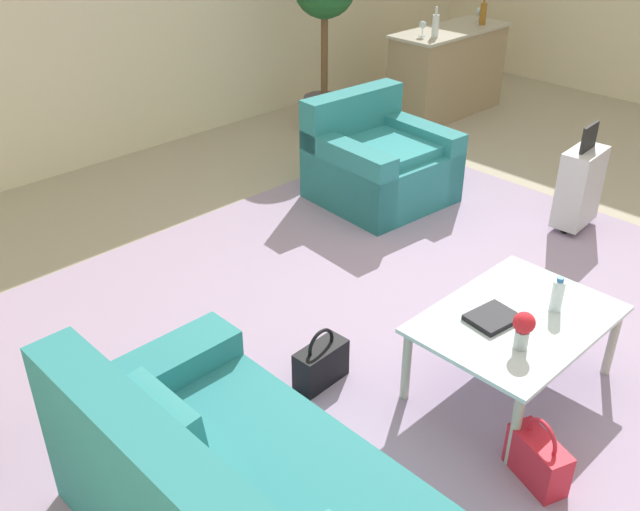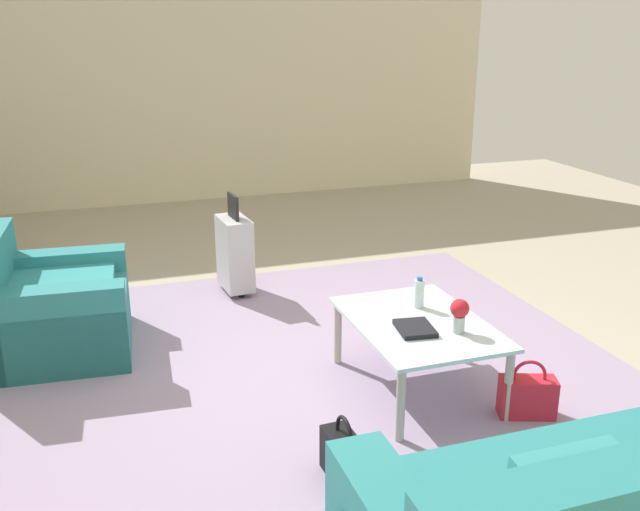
{
  "view_description": "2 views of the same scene",
  "coord_description": "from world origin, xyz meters",
  "px_view_note": "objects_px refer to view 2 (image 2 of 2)",
  "views": [
    {
      "loc": [
        -3.31,
        -1.99,
        2.63
      ],
      "look_at": [
        -0.89,
        0.5,
        0.62
      ],
      "focal_mm": 40.0,
      "sensor_mm": 36.0,
      "label": 1
    },
    {
      "loc": [
        -3.96,
        1.33,
        2.18
      ],
      "look_at": [
        -0.37,
        0.12,
        0.94
      ],
      "focal_mm": 40.0,
      "sensor_mm": 36.0,
      "label": 2
    }
  ],
  "objects_px": {
    "armchair": "(45,312)",
    "suitcase_silver": "(235,252)",
    "water_bottle": "(419,293)",
    "handbag_red": "(527,396)",
    "coffee_table_book": "(415,328)",
    "flower_vase": "(459,313)",
    "handbag_black": "(344,458)",
    "coffee_table": "(418,329)"
  },
  "relations": [
    {
      "from": "armchair",
      "to": "suitcase_silver",
      "type": "xyz_separation_m",
      "value": [
        0.69,
        -1.47,
        0.06
      ]
    },
    {
      "from": "water_bottle",
      "to": "handbag_red",
      "type": "relative_size",
      "value": 0.57
    },
    {
      "from": "coffee_table_book",
      "to": "flower_vase",
      "type": "bearing_deg",
      "value": -105.58
    },
    {
      "from": "armchair",
      "to": "water_bottle",
      "type": "relative_size",
      "value": 5.17
    },
    {
      "from": "water_bottle",
      "to": "suitcase_silver",
      "type": "bearing_deg",
      "value": 23.96
    },
    {
      "from": "suitcase_silver",
      "to": "coffee_table_book",
      "type": "bearing_deg",
      "value": -163.7
    },
    {
      "from": "handbag_black",
      "to": "water_bottle",
      "type": "bearing_deg",
      "value": -42.33
    },
    {
      "from": "suitcase_silver",
      "to": "handbag_red",
      "type": "relative_size",
      "value": 2.37
    },
    {
      "from": "coffee_table",
      "to": "suitcase_silver",
      "type": "height_order",
      "value": "suitcase_silver"
    },
    {
      "from": "coffee_table",
      "to": "suitcase_silver",
      "type": "bearing_deg",
      "value": 19.29
    },
    {
      "from": "water_bottle",
      "to": "handbag_black",
      "type": "distance_m",
      "value": 1.33
    },
    {
      "from": "handbag_red",
      "to": "water_bottle",
      "type": "bearing_deg",
      "value": 28.15
    },
    {
      "from": "suitcase_silver",
      "to": "armchair",
      "type": "bearing_deg",
      "value": 115.27
    },
    {
      "from": "armchair",
      "to": "flower_vase",
      "type": "height_order",
      "value": "armchair"
    },
    {
      "from": "water_bottle",
      "to": "handbag_black",
      "type": "relative_size",
      "value": 0.57
    },
    {
      "from": "handbag_red",
      "to": "armchair",
      "type": "bearing_deg",
      "value": 55.77
    },
    {
      "from": "armchair",
      "to": "flower_vase",
      "type": "distance_m",
      "value": 2.79
    },
    {
      "from": "coffee_table_book",
      "to": "handbag_black",
      "type": "height_order",
      "value": "coffee_table_book"
    },
    {
      "from": "coffee_table",
      "to": "suitcase_silver",
      "type": "distance_m",
      "value": 2.12
    },
    {
      "from": "coffee_table_book",
      "to": "water_bottle",
      "type": "bearing_deg",
      "value": -21.44
    },
    {
      "from": "water_bottle",
      "to": "handbag_black",
      "type": "xyz_separation_m",
      "value": [
        -0.93,
        0.85,
        -0.43
      ]
    },
    {
      "from": "water_bottle",
      "to": "coffee_table",
      "type": "bearing_deg",
      "value": 153.43
    },
    {
      "from": "water_bottle",
      "to": "flower_vase",
      "type": "distance_m",
      "value": 0.42
    },
    {
      "from": "flower_vase",
      "to": "suitcase_silver",
      "type": "relative_size",
      "value": 0.24
    },
    {
      "from": "flower_vase",
      "to": "suitcase_silver",
      "type": "height_order",
      "value": "suitcase_silver"
    },
    {
      "from": "water_bottle",
      "to": "coffee_table_book",
      "type": "xyz_separation_m",
      "value": [
        -0.32,
        0.18,
        -0.08
      ]
    },
    {
      "from": "armchair",
      "to": "flower_vase",
      "type": "xyz_separation_m",
      "value": [
        -1.53,
        -2.32,
        0.29
      ]
    },
    {
      "from": "coffee_table_book",
      "to": "flower_vase",
      "type": "relative_size",
      "value": 1.24
    },
    {
      "from": "coffee_table",
      "to": "coffee_table_book",
      "type": "distance_m",
      "value": 0.16
    },
    {
      "from": "water_bottle",
      "to": "suitcase_silver",
      "type": "height_order",
      "value": "suitcase_silver"
    },
    {
      "from": "coffee_table_book",
      "to": "handbag_red",
      "type": "relative_size",
      "value": 0.71
    },
    {
      "from": "handbag_black",
      "to": "handbag_red",
      "type": "xyz_separation_m",
      "value": [
        0.24,
        -1.22,
        0.0
      ]
    },
    {
      "from": "coffee_table",
      "to": "handbag_black",
      "type": "distance_m",
      "value": 1.08
    },
    {
      "from": "armchair",
      "to": "suitcase_silver",
      "type": "height_order",
      "value": "armchair"
    },
    {
      "from": "water_bottle",
      "to": "handbag_red",
      "type": "height_order",
      "value": "water_bottle"
    },
    {
      "from": "handbag_red",
      "to": "handbag_black",
      "type": "bearing_deg",
      "value": 100.99
    },
    {
      "from": "coffee_table",
      "to": "flower_vase",
      "type": "height_order",
      "value": "flower_vase"
    },
    {
      "from": "armchair",
      "to": "coffee_table",
      "type": "bearing_deg",
      "value": -121.01
    },
    {
      "from": "armchair",
      "to": "coffee_table_book",
      "type": "distance_m",
      "value": 2.54
    },
    {
      "from": "coffee_table",
      "to": "coffee_table_book",
      "type": "bearing_deg",
      "value": 146.31
    },
    {
      "from": "flower_vase",
      "to": "coffee_table",
      "type": "bearing_deg",
      "value": 34.29
    },
    {
      "from": "coffee_table_book",
      "to": "handbag_black",
      "type": "distance_m",
      "value": 0.97
    }
  ]
}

